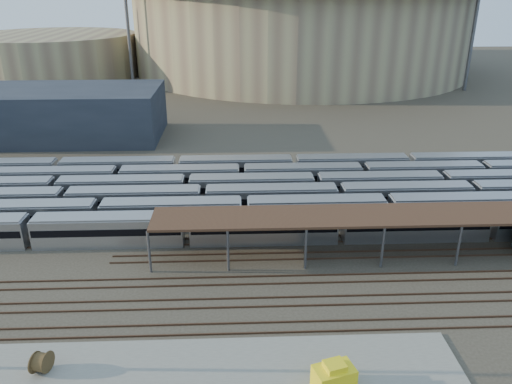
% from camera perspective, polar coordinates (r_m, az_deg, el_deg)
% --- Properties ---
extents(ground, '(420.00, 420.00, 0.00)m').
position_cam_1_polar(ground, '(55.23, -3.79, -9.62)').
color(ground, '#383026').
rests_on(ground, ground).
extents(apron, '(50.00, 9.00, 0.20)m').
position_cam_1_polar(apron, '(43.73, -11.22, -20.07)').
color(apron, gray).
rests_on(apron, ground).
extents(subway_trains, '(122.45, 23.90, 3.60)m').
position_cam_1_polar(subway_trains, '(70.94, -5.67, -0.38)').
color(subway_trains, '#B5B5BA').
rests_on(subway_trains, ground).
extents(inspection_shed, '(60.30, 6.00, 5.30)m').
position_cam_1_polar(inspection_shed, '(59.83, 17.75, -2.63)').
color(inspection_shed, '#545358').
rests_on(inspection_shed, ground).
extents(empty_tracks, '(170.00, 9.62, 0.18)m').
position_cam_1_polar(empty_tracks, '(51.03, -3.91, -12.54)').
color(empty_tracks, '#4C3323').
rests_on(empty_tracks, ground).
extents(stadium, '(124.00, 124.00, 32.50)m').
position_cam_1_polar(stadium, '(188.56, 5.05, 18.68)').
color(stadium, gray).
rests_on(stadium, ground).
extents(secondary_arena, '(56.00, 56.00, 14.00)m').
position_cam_1_polar(secondary_arena, '(188.48, -22.13, 14.28)').
color(secondary_arena, gray).
rests_on(secondary_arena, ground).
extents(service_building, '(42.00, 20.00, 10.00)m').
position_cam_1_polar(service_building, '(110.83, -21.84, 8.34)').
color(service_building, '#1E232D').
rests_on(service_building, ground).
extents(floodlight_0, '(4.00, 1.00, 38.40)m').
position_cam_1_polar(floodlight_0, '(160.08, -14.54, 18.89)').
color(floodlight_0, '#545358').
rests_on(floodlight_0, ground).
extents(floodlight_2, '(4.00, 1.00, 38.40)m').
position_cam_1_polar(floodlight_2, '(162.02, 23.82, 17.79)').
color(floodlight_2, '#545358').
rests_on(floodlight_2, ground).
extents(floodlight_3, '(4.00, 1.00, 38.40)m').
position_cam_1_polar(floodlight_3, '(207.18, -5.92, 20.17)').
color(floodlight_3, '#545358').
rests_on(floodlight_3, ground).
extents(cable_reel_east, '(1.45, 2.03, 1.83)m').
position_cam_1_polar(cable_reel_east, '(46.18, -23.31, -17.43)').
color(cable_reel_east, brown).
rests_on(cable_reel_east, apron).
extents(yellow_equipment, '(3.55, 2.76, 1.95)m').
position_cam_1_polar(yellow_equipment, '(41.81, 8.88, -20.27)').
color(yellow_equipment, yellow).
rests_on(yellow_equipment, apron).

